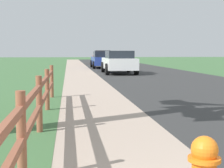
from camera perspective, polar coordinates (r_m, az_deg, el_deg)
ground_plane at (r=26.26m, az=-3.44°, el=2.32°), size 120.00×120.00×0.00m
road_asphalt at (r=28.69m, az=3.28°, el=2.60°), size 7.00×66.00×0.01m
curb_concrete at (r=28.23m, az=-9.81°, el=2.48°), size 6.00×66.00×0.01m
grass_verge at (r=28.33m, az=-12.85°, el=2.44°), size 5.00×66.00×0.00m
rail_fence at (r=6.19m, az=-12.13°, el=-2.56°), size 0.11×9.41×1.02m
parked_suv_white at (r=22.30m, az=1.14°, el=3.75°), size 2.06×4.65×1.49m
parked_car_blue at (r=29.87m, az=-1.40°, el=4.10°), size 2.17×4.52×1.45m
parked_car_red at (r=39.62m, az=-1.67°, el=4.53°), size 2.22×4.68×1.56m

